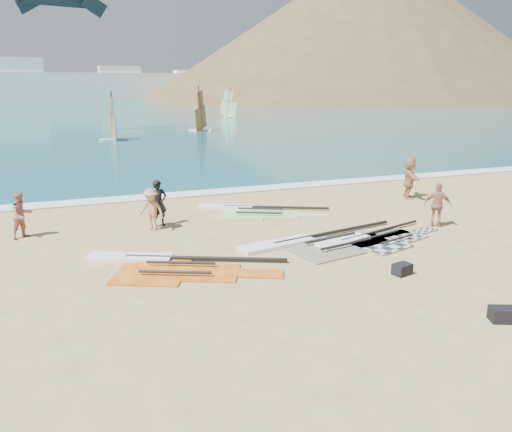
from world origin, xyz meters
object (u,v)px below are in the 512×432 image
object	(u,v)px
person_wetsuit	(159,203)
beachgoer_mid	(151,209)
rig_grey	(372,240)
gear_bag_far	(503,315)
beachgoer_right	(410,178)
rig_orange	(318,243)
gear_bag_near	(402,269)
rig_green	(250,211)
rig_red	(165,265)
beachgoer_back	(438,205)
beachgoer_left	(22,215)

from	to	relation	value
person_wetsuit	beachgoer_mid	bearing A→B (deg)	-140.26
rig_grey	gear_bag_far	distance (m)	6.04
beachgoer_right	rig_orange	bearing A→B (deg)	149.72
gear_bag_near	beachgoer_mid	xyz separation A→B (m)	(-5.74, 6.78, 0.61)
rig_green	rig_red	xyz separation A→B (m)	(-4.46, -5.08, 0.00)
gear_bag_near	rig_grey	bearing A→B (deg)	71.70
rig_orange	beachgoer_back	xyz separation A→B (m)	(5.05, 0.31, 0.77)
person_wetsuit	beachgoer_left	xyz separation A→B (m)	(-4.61, 0.17, -0.06)
rig_green	person_wetsuit	distance (m)	3.99
rig_red	beachgoer_left	distance (m)	6.05
beachgoer_right	beachgoer_left	bearing A→B (deg)	118.12
beachgoer_mid	beachgoer_right	distance (m)	11.94
rig_green	person_wetsuit	bearing A→B (deg)	-142.76
gear_bag_near	gear_bag_far	size ratio (longest dim) A/B	0.92
beachgoer_left	beachgoer_back	xyz separation A→B (m)	(14.12, -3.88, 0.03)
rig_green	rig_orange	bearing A→B (deg)	-56.67
beachgoer_left	beachgoer_back	size ratio (longest dim) A/B	0.97
rig_green	beachgoer_right	size ratio (longest dim) A/B	2.71
rig_grey	rig_green	world-z (taller)	rig_green
beachgoer_mid	beachgoer_back	bearing A→B (deg)	25.35
rig_red	beachgoer_back	xyz separation A→B (m)	(10.14, 0.60, 0.77)
rig_red	gear_bag_far	world-z (taller)	gear_bag_far
gear_bag_near	person_wetsuit	world-z (taller)	person_wetsuit
rig_orange	rig_red	distance (m)	5.10
beachgoer_right	gear_bag_near	bearing A→B (deg)	168.57
gear_bag_far	beachgoer_back	xyz separation A→B (m)	(3.78, 6.67, 0.66)
rig_orange	beachgoer_right	world-z (taller)	beachgoer_right
gear_bag_near	beachgoer_right	xyz separation A→B (m)	(6.15, 7.83, 0.79)
rig_green	rig_red	world-z (taller)	rig_red
beachgoer_left	beachgoer_right	distance (m)	16.15
beachgoer_mid	rig_green	bearing A→B (deg)	60.13
rig_red	beachgoer_left	bearing A→B (deg)	156.01
gear_bag_near	beachgoer_left	xyz separation A→B (m)	(-9.99, 7.44, 0.63)
person_wetsuit	beachgoer_right	distance (m)	11.54
gear_bag_near	gear_bag_far	world-z (taller)	gear_bag_far
beachgoer_mid	beachgoer_back	xyz separation A→B (m)	(9.87, -3.23, 0.05)
gear_bag_far	beachgoer_right	distance (m)	12.42
rig_green	beachgoer_mid	size ratio (longest dim) A/B	3.32
beachgoer_mid	gear_bag_near	bearing A→B (deg)	-6.30
person_wetsuit	beachgoer_left	bearing A→B (deg)	164.01
rig_grey	beachgoer_left	world-z (taller)	beachgoer_left
beachgoer_mid	beachgoer_back	size ratio (longest dim) A/B	0.94
beachgoer_back	beachgoer_mid	bearing A→B (deg)	20.21
gear_bag_near	beachgoer_mid	distance (m)	8.90
rig_grey	beachgoer_mid	bearing A→B (deg)	133.41
gear_bag_far	person_wetsuit	bearing A→B (deg)	118.90
rig_orange	beachgoer_mid	distance (m)	6.02
rig_grey	rig_orange	distance (m)	1.91
person_wetsuit	beachgoer_mid	distance (m)	0.61
beachgoer_mid	beachgoer_right	bearing A→B (deg)	48.53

